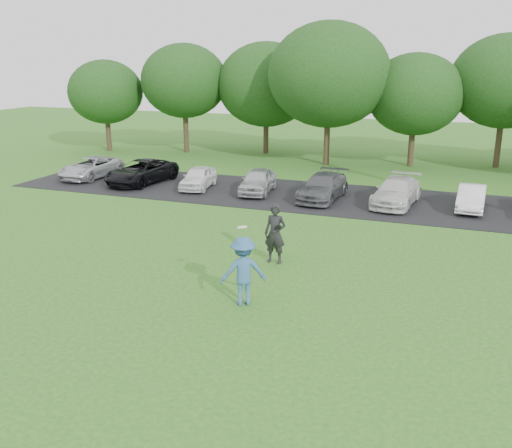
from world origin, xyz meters
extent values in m
plane|color=#26631C|center=(0.00, 0.00, 0.00)|extent=(100.00, 100.00, 0.00)
cube|color=black|center=(0.00, 13.00, 0.01)|extent=(32.00, 6.50, 0.03)
imported|color=#346293|center=(0.84, 0.23, 0.96)|extent=(1.44, 1.25, 1.93)
cylinder|color=white|center=(0.88, 0.07, 2.26)|extent=(0.27, 0.27, 0.09)
imported|color=black|center=(0.61, 3.64, 0.99)|extent=(0.75, 0.52, 1.99)
cube|color=black|center=(0.79, 3.46, 1.29)|extent=(0.15, 0.11, 0.10)
imported|color=#B8BAC0|center=(-13.33, 12.98, 0.60)|extent=(2.06, 4.17, 1.14)
imported|color=black|center=(-9.91, 12.70, 0.65)|extent=(2.61, 4.69, 1.24)
imported|color=white|center=(-6.56, 12.67, 0.58)|extent=(1.76, 3.40, 1.11)
imported|color=#BABCC2|center=(-3.33, 12.76, 0.63)|extent=(1.83, 3.65, 1.20)
imported|color=#505257|center=(0.01, 12.60, 0.63)|extent=(1.90, 4.21, 1.20)
imported|color=silver|center=(3.41, 12.76, 0.63)|extent=(2.10, 4.31, 1.21)
imported|color=white|center=(6.62, 12.97, 0.56)|extent=(1.25, 3.28, 1.07)
cylinder|color=#38281C|center=(-18.00, 21.60, 1.10)|extent=(0.36, 0.36, 2.20)
ellipsoid|color=#214C19|center=(-18.00, 21.60, 4.15)|extent=(5.20, 5.20, 4.42)
cylinder|color=#38281C|center=(-12.50, 23.00, 1.35)|extent=(0.36, 0.36, 2.70)
ellipsoid|color=#214C19|center=(-12.50, 23.00, 4.93)|extent=(5.94, 5.94, 5.05)
cylinder|color=#38281C|center=(-7.00, 24.40, 1.10)|extent=(0.36, 0.36, 2.20)
ellipsoid|color=#214C19|center=(-7.00, 24.40, 4.71)|extent=(6.68, 6.68, 5.68)
cylinder|color=#38281C|center=(-2.00, 21.60, 1.35)|extent=(0.36, 0.36, 2.70)
ellipsoid|color=#214C19|center=(-2.00, 21.60, 5.48)|extent=(7.42, 7.42, 6.31)
cylinder|color=#38281C|center=(3.00, 23.00, 1.10)|extent=(0.36, 0.36, 2.20)
ellipsoid|color=#214C19|center=(3.00, 23.00, 4.36)|extent=(5.76, 5.76, 4.90)
cylinder|color=#38281C|center=(8.00, 24.40, 1.35)|extent=(0.36, 0.36, 2.70)
ellipsoid|color=#214C19|center=(8.00, 24.40, 5.14)|extent=(6.50, 6.50, 5.53)
camera|label=1|loc=(6.18, -13.20, 6.55)|focal=40.00mm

